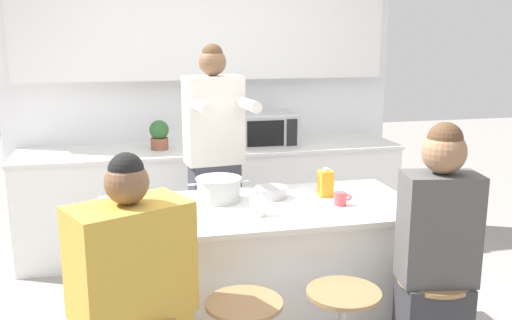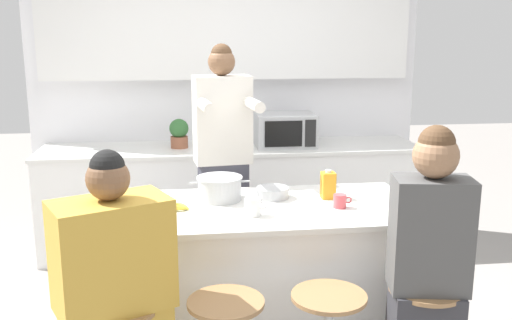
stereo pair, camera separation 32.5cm
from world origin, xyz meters
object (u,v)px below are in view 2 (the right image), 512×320
(cooking_pot, at_px, (220,188))
(microwave, at_px, (285,130))
(person_cooking, at_px, (223,178))
(juice_carton, at_px, (328,185))
(person_wrapped_blanket, at_px, (116,311))
(fruit_bowl, at_px, (273,193))
(coffee_cup_far, at_px, (340,201))
(potted_plant, at_px, (179,133))
(person_seated_near, at_px, (427,285))
(coffee_cup_near, at_px, (253,207))
(banana_bunch, at_px, (178,207))
(kitchen_island, at_px, (258,278))

(cooking_pot, distance_m, microwave, 1.63)
(person_cooking, relative_size, juice_carton, 10.27)
(person_wrapped_blanket, distance_m, microwave, 2.65)
(person_wrapped_blanket, bearing_deg, fruit_bowl, 21.21)
(person_cooking, bearing_deg, coffee_cup_far, -57.86)
(fruit_bowl, bearing_deg, potted_plant, 109.75)
(microwave, bearing_deg, person_cooking, -121.37)
(fruit_bowl, bearing_deg, juice_carton, -9.00)
(cooking_pot, bearing_deg, potted_plant, 98.75)
(person_seated_near, distance_m, potted_plant, 2.68)
(person_cooking, xyz_separation_m, person_seated_near, (0.86, -1.36, -0.21))
(person_cooking, distance_m, juice_carton, 0.81)
(person_cooking, bearing_deg, juice_carton, -50.42)
(coffee_cup_far, bearing_deg, potted_plant, 116.68)
(juice_carton, relative_size, microwave, 0.35)
(coffee_cup_near, height_order, potted_plant, potted_plant)
(microwave, bearing_deg, cooking_pot, -113.73)
(coffee_cup_near, height_order, microwave, microwave)
(juice_carton, xyz_separation_m, microwave, (0.02, 1.54, 0.07))
(person_cooking, distance_m, banana_bunch, 0.75)
(coffee_cup_far, distance_m, microwave, 1.74)
(microwave, bearing_deg, potted_plant, 177.10)
(cooking_pot, height_order, coffee_cup_near, cooking_pot)
(person_wrapped_blanket, bearing_deg, potted_plant, 58.86)
(coffee_cup_near, bearing_deg, cooking_pot, 115.95)
(cooking_pot, relative_size, juice_carton, 2.05)
(coffee_cup_far, bearing_deg, juice_carton, 95.96)
(person_seated_near, relative_size, coffee_cup_near, 12.10)
(coffee_cup_far, relative_size, banana_bunch, 0.77)
(kitchen_island, height_order, fruit_bowl, fruit_bowl)
(person_cooking, xyz_separation_m, coffee_cup_far, (0.60, -0.75, 0.04))
(kitchen_island, xyz_separation_m, person_seated_near, (0.71, -0.69, 0.23))
(potted_plant, bearing_deg, microwave, -2.90)
(person_cooking, bearing_deg, kitchen_island, -83.95)
(coffee_cup_far, height_order, potted_plant, potted_plant)
(cooking_pot, distance_m, banana_bunch, 0.30)
(microwave, bearing_deg, person_seated_near, -83.66)
(person_seated_near, xyz_separation_m, coffee_cup_near, (-0.76, 0.53, 0.25))
(juice_carton, bearing_deg, coffee_cup_near, -150.45)
(fruit_bowl, distance_m, potted_plant, 1.64)
(kitchen_island, bearing_deg, potted_plant, 104.61)
(person_seated_near, xyz_separation_m, fruit_bowl, (-0.60, 0.85, 0.24))
(person_seated_near, bearing_deg, fruit_bowl, 135.51)
(cooking_pot, height_order, banana_bunch, cooking_pot)
(coffee_cup_far, bearing_deg, microwave, 90.07)
(coffee_cup_far, relative_size, microwave, 0.21)
(juice_carton, bearing_deg, microwave, 89.33)
(coffee_cup_near, bearing_deg, fruit_bowl, 63.97)
(person_wrapped_blanket, distance_m, potted_plant, 2.44)
(cooking_pot, xyz_separation_m, banana_bunch, (-0.24, -0.17, -0.05))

